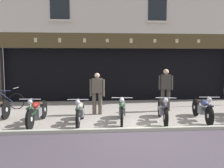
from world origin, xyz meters
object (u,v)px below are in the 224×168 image
object	(u,v)px
advert_board_near	(85,67)
motorcycle_center	(122,109)
motorcycle_left	(37,111)
advert_board_far	(59,66)
salesman_left	(97,92)
leaning_bicycle	(4,100)
motorcycle_center_left	(80,111)
motorcycle_center_right	(163,109)
shopkeeper_center	(166,88)
motorcycle_right	(202,108)

from	to	relation	value
advert_board_near	motorcycle_center	bearing A→B (deg)	-73.26
motorcycle_left	advert_board_far	size ratio (longest dim) A/B	2.26
salesman_left	advert_board_far	distance (m)	3.64
leaning_bicycle	salesman_left	bearing A→B (deg)	77.89
salesman_left	advert_board_near	bearing A→B (deg)	-74.69
advert_board_far	leaning_bicycle	world-z (taller)	advert_board_far
salesman_left	advert_board_near	size ratio (longest dim) A/B	1.73
motorcycle_center_left	leaning_bicycle	world-z (taller)	leaning_bicycle
motorcycle_center	advert_board_near	world-z (taller)	advert_board_near
motorcycle_center_right	advert_board_far	size ratio (longest dim) A/B	2.29
motorcycle_left	advert_board_far	xyz separation A→B (m)	(0.17, 4.26, 1.31)
motorcycle_center	leaning_bicycle	bearing A→B (deg)	-20.67
motorcycle_center_left	advert_board_near	bearing A→B (deg)	-87.34
motorcycle_center_left	motorcycle_center_right	world-z (taller)	motorcycle_center_right
salesman_left	advert_board_far	bearing A→B (deg)	-53.97
shopkeeper_center	motorcycle_center_right	bearing A→B (deg)	78.04
motorcycle_center	motorcycle_center_right	bearing A→B (deg)	-172.52
motorcycle_right	salesman_left	xyz separation A→B (m)	(-3.50, 1.24, 0.44)
shopkeeper_center	advert_board_far	world-z (taller)	advert_board_far
motorcycle_left	advert_board_near	size ratio (longest dim) A/B	2.23
shopkeeper_center	advert_board_far	distance (m)	5.31
advert_board_far	shopkeeper_center	bearing A→B (deg)	-30.94
motorcycle_left	motorcycle_right	world-z (taller)	motorcycle_left
motorcycle_center_right	advert_board_near	world-z (taller)	advert_board_near
motorcycle_left	salesman_left	world-z (taller)	salesman_left
motorcycle_right	motorcycle_center_left	bearing A→B (deg)	7.73
motorcycle_center_right	advert_board_near	bearing A→B (deg)	-49.95
advert_board_near	leaning_bicycle	world-z (taller)	advert_board_near
motorcycle_center_right	shopkeeper_center	bearing A→B (deg)	-101.35
motorcycle_center_left	salesman_left	size ratio (longest dim) A/B	1.24
motorcycle_right	salesman_left	distance (m)	3.74
motorcycle_left	shopkeeper_center	world-z (taller)	shopkeeper_center
salesman_left	shopkeeper_center	xyz separation A→B (m)	(2.73, 0.36, 0.08)
shopkeeper_center	leaning_bicycle	world-z (taller)	shopkeeper_center
motorcycle_center_right	shopkeeper_center	xyz separation A→B (m)	(0.60, 1.63, 0.51)
motorcycle_right	advert_board_near	size ratio (longest dim) A/B	2.20
motorcycle_center_left	motorcycle_center	size ratio (longest dim) A/B	0.99
motorcycle_center_left	motorcycle_center	world-z (taller)	motorcycle_center
motorcycle_left	motorcycle_center_right	distance (m)	4.08
salesman_left	motorcycle_left	bearing A→B (deg)	37.74
motorcycle_center_left	advert_board_far	size ratio (longest dim) A/B	2.17
motorcycle_right	advert_board_far	bearing A→B (deg)	-32.50
motorcycle_center_left	advert_board_near	world-z (taller)	advert_board_near
motorcycle_left	leaning_bicycle	distance (m)	3.19
motorcycle_left	motorcycle_right	bearing A→B (deg)	-175.16
leaning_bicycle	motorcycle_left	bearing A→B (deg)	44.10
motorcycle_center_left	motorcycle_right	size ratio (longest dim) A/B	0.98
motorcycle_center_left	salesman_left	xyz separation A→B (m)	(0.57, 1.32, 0.44)
advert_board_near	advert_board_far	xyz separation A→B (m)	(-1.27, -0.00, 0.05)
motorcycle_center_right	motorcycle_left	bearing A→B (deg)	7.75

